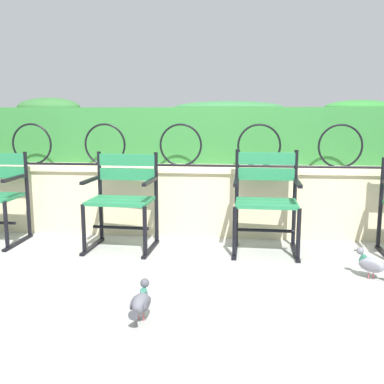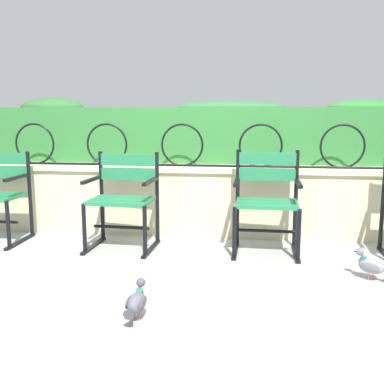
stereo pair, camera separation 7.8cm
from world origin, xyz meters
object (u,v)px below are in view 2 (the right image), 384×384
at_px(park_chair_centre_right, 267,199).
at_px(pigeon_far_side, 372,265).
at_px(park_chair_centre_left, 124,197).
at_px(pigeon_near_chairs, 136,302).

distance_m(park_chair_centre_right, pigeon_far_side, 1.05).
bearing_deg(park_chair_centre_right, pigeon_far_side, -40.98).
bearing_deg(park_chair_centre_left, pigeon_near_chairs, -71.91).
relative_size(park_chair_centre_left, pigeon_far_side, 3.35).
distance_m(park_chair_centre_left, pigeon_near_chairs, 1.57).
distance_m(pigeon_near_chairs, pigeon_far_side, 1.76).
bearing_deg(park_chair_centre_right, park_chair_centre_left, -178.58).
bearing_deg(pigeon_far_side, park_chair_centre_right, 139.02).
bearing_deg(pigeon_far_side, pigeon_near_chairs, -151.35).
bearing_deg(park_chair_centre_left, park_chair_centre_right, 1.42).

